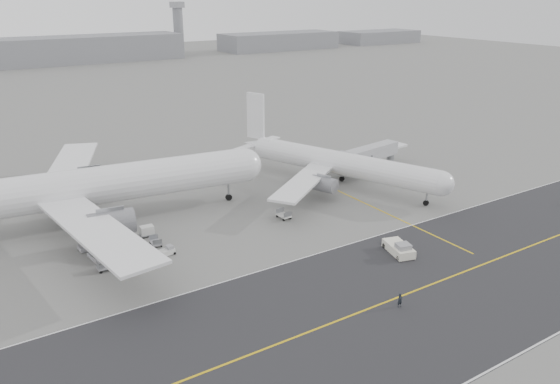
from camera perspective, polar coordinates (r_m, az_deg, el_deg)
ground at (r=79.99m, az=-2.93°, el=-7.61°), size 700.00×700.00×0.00m
taxiway at (r=69.81m, az=8.30°, el=-12.33°), size 220.00×59.00×0.03m
horizon_buildings at (r=330.23m, az=-21.57°, el=12.41°), size 520.00×28.00×28.00m
control_tower at (r=353.95m, az=-10.57°, el=16.54°), size 7.00×7.00×31.25m
airliner_a at (r=96.62m, az=-20.20°, el=0.38°), size 65.93×64.87×22.79m
airliner_b at (r=110.88m, az=5.93°, el=3.09°), size 45.23×46.12×16.70m
pushback_tug at (r=84.64m, az=12.34°, el=-5.78°), size 4.11×7.56×2.13m
jet_bridge at (r=118.44m, az=9.39°, el=3.89°), size 17.32×5.82×6.46m
gse_cluster at (r=86.90m, az=-15.53°, el=-6.00°), size 16.45×15.92×1.81m
stray_dolly at (r=95.52m, az=0.39°, el=-2.76°), size 1.71×2.69×1.62m
ground_crew_a at (r=71.28m, az=12.43°, el=-10.98°), size 0.72×0.49×1.92m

